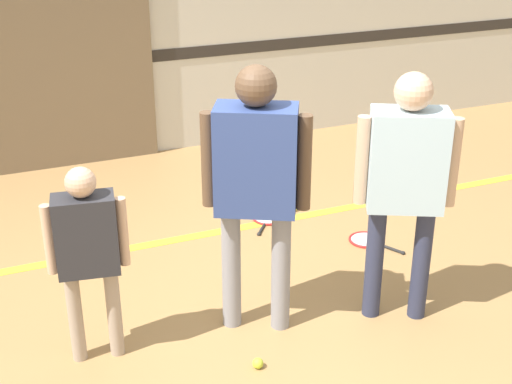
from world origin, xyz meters
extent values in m
plane|color=#A87F4C|center=(0.00, 0.00, 0.00)|extent=(16.00, 16.00, 0.00)
cube|color=#2D2823|center=(0.00, 3.31, 1.02)|extent=(16.00, 0.01, 0.12)
cube|color=#756047|center=(-0.83, 3.28, 1.14)|extent=(2.28, 0.05, 2.27)
cube|color=yellow|center=(0.00, 1.30, 0.00)|extent=(14.40, 0.10, 0.01)
cylinder|color=gray|center=(-0.06, 0.04, 0.42)|extent=(0.12, 0.12, 0.83)
cylinder|color=gray|center=(0.22, -0.11, 0.42)|extent=(0.12, 0.12, 0.83)
cube|color=#334784|center=(0.08, -0.03, 1.16)|extent=(0.55, 0.46, 0.66)
sphere|color=brown|center=(0.08, -0.03, 1.61)|extent=(0.24, 0.24, 0.24)
cylinder|color=brown|center=(-0.17, 0.10, 1.15)|extent=(0.09, 0.09, 0.59)
cylinder|color=brown|center=(0.33, -0.17, 1.15)|extent=(0.09, 0.09, 0.59)
cylinder|color=tan|center=(-1.05, 0.05, 0.30)|extent=(0.09, 0.09, 0.60)
cylinder|color=tan|center=(-0.83, 0.01, 0.30)|extent=(0.09, 0.09, 0.60)
cube|color=#2D2D33|center=(-0.94, 0.03, 0.84)|extent=(0.38, 0.24, 0.47)
sphere|color=#DBAD89|center=(-0.94, 0.03, 1.16)|extent=(0.17, 0.17, 0.17)
cylinder|color=#DBAD89|center=(-1.14, 0.06, 0.83)|extent=(0.06, 0.06, 0.42)
cylinder|color=#DBAD89|center=(-0.74, 0.00, 0.83)|extent=(0.06, 0.06, 0.42)
cylinder|color=#2D334C|center=(1.11, -0.34, 0.40)|extent=(0.12, 0.12, 0.80)
cylinder|color=#2D334C|center=(0.84, -0.21, 0.40)|extent=(0.12, 0.12, 0.80)
cube|color=silver|center=(0.98, -0.28, 1.11)|extent=(0.53, 0.43, 0.63)
sphere|color=#DBAD89|center=(0.98, -0.28, 1.54)|extent=(0.23, 0.23, 0.23)
cylinder|color=#DBAD89|center=(1.22, -0.40, 1.10)|extent=(0.08, 0.08, 0.56)
cylinder|color=#DBAD89|center=(0.73, -0.16, 1.10)|extent=(0.08, 0.08, 0.56)
torus|color=red|center=(0.77, 1.36, 0.01)|extent=(0.37, 0.37, 0.02)
cylinder|color=silver|center=(0.77, 1.36, 0.01)|extent=(0.22, 0.22, 0.01)
cylinder|color=black|center=(0.64, 1.19, 0.01)|extent=(0.13, 0.16, 0.02)
sphere|color=black|center=(0.58, 1.12, 0.01)|extent=(0.03, 0.03, 0.03)
torus|color=red|center=(1.34, 0.70, 0.01)|extent=(0.37, 0.37, 0.02)
cylinder|color=silver|center=(1.34, 0.70, 0.01)|extent=(0.24, 0.24, 0.01)
cylinder|color=black|center=(1.45, 0.49, 0.01)|extent=(0.12, 0.20, 0.02)
sphere|color=black|center=(1.50, 0.40, 0.01)|extent=(0.03, 0.03, 0.03)
sphere|color=#CCE038|center=(-0.08, -0.46, 0.03)|extent=(0.07, 0.07, 0.07)
sphere|color=#CCE038|center=(1.04, 1.43, 0.03)|extent=(0.07, 0.07, 0.07)
camera|label=1|loc=(-1.42, -3.65, 2.71)|focal=50.00mm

